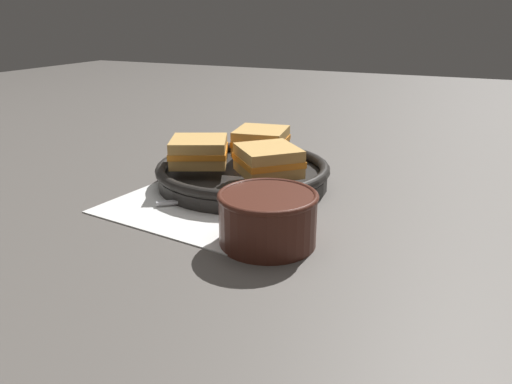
# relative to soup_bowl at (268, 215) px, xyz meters

# --- Properties ---
(ground_plane) EXTENTS (4.00, 4.00, 0.00)m
(ground_plane) POSITION_rel_soup_bowl_xyz_m (-0.09, 0.07, -0.04)
(ground_plane) COLOR #56514C
(napkin) EXTENTS (0.32, 0.28, 0.00)m
(napkin) POSITION_rel_soup_bowl_xyz_m (-0.15, 0.08, -0.04)
(napkin) COLOR white
(napkin) RESTS_ON ground_plane
(soup_bowl) EXTENTS (0.14, 0.14, 0.07)m
(soup_bowl) POSITION_rel_soup_bowl_xyz_m (0.00, 0.00, 0.00)
(soup_bowl) COLOR #4C2319
(soup_bowl) RESTS_ON ground_plane
(spoon) EXTENTS (0.13, 0.10, 0.01)m
(spoon) POSITION_rel_soup_bowl_xyz_m (-0.13, 0.10, -0.03)
(spoon) COLOR silver
(spoon) RESTS_ON napkin
(skillet) EXTENTS (0.31, 0.44, 0.04)m
(skillet) POSITION_rel_soup_bowl_xyz_m (-0.14, 0.21, -0.02)
(skillet) COLOR black
(skillet) RESTS_ON ground_plane
(sandwich_near_left) EXTENTS (0.14, 0.14, 0.05)m
(sandwich_near_left) POSITION_rel_soup_bowl_xyz_m (-0.07, 0.17, 0.02)
(sandwich_near_left) COLOR tan
(sandwich_near_left) RESTS_ON skillet
(sandwich_near_right) EXTENTS (0.11, 0.11, 0.05)m
(sandwich_near_right) POSITION_rel_soup_bowl_xyz_m (-0.14, 0.28, 0.02)
(sandwich_near_right) COLOR tan
(sandwich_near_right) RESTS_ON skillet
(sandwich_far_left) EXTENTS (0.13, 0.13, 0.05)m
(sandwich_far_left) POSITION_rel_soup_bowl_xyz_m (-0.21, 0.17, 0.02)
(sandwich_far_left) COLOR tan
(sandwich_far_left) RESTS_ON skillet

